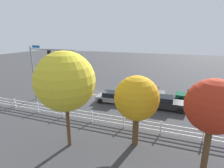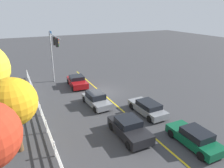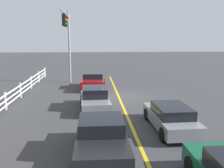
% 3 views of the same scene
% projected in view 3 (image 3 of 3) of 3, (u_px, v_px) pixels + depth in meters
% --- Properties ---
extents(ground_plane, '(120.00, 120.00, 0.00)m').
position_uv_depth(ground_plane, '(119.00, 97.00, 19.04)').
color(ground_plane, '#38383A').
extents(lane_center_stripe, '(28.00, 0.16, 0.01)m').
position_uv_depth(lane_center_stripe, '(125.00, 112.00, 15.12)').
color(lane_center_stripe, gold).
rests_on(lane_center_stripe, ground_plane).
extents(signal_assembly, '(6.25, 0.38, 6.94)m').
position_uv_depth(signal_assembly, '(67.00, 34.00, 22.66)').
color(signal_assembly, gray).
rests_on(signal_assembly, ground_plane).
extents(car_0, '(4.39, 1.91, 1.26)m').
position_uv_depth(car_0, '(170.00, 117.00, 12.17)').
color(car_0, slate).
rests_on(car_0, ground_plane).
extents(car_1, '(4.24, 1.99, 1.45)m').
position_uv_depth(car_1, '(101.00, 138.00, 9.42)').
color(car_1, black).
rests_on(car_1, ground_plane).
extents(car_2, '(4.20, 2.20, 1.38)m').
position_uv_depth(car_2, '(93.00, 81.00, 22.02)').
color(car_2, maroon).
rests_on(car_2, ground_plane).
extents(car_3, '(4.16, 1.99, 1.37)m').
position_uv_depth(car_3, '(95.00, 99.00, 15.71)').
color(car_3, slate).
rests_on(car_3, ground_plane).
extents(white_rail_fence, '(26.10, 0.10, 1.15)m').
position_uv_depth(white_rail_fence, '(6.00, 101.00, 15.43)').
color(white_rail_fence, white).
rests_on(white_rail_fence, ground_plane).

